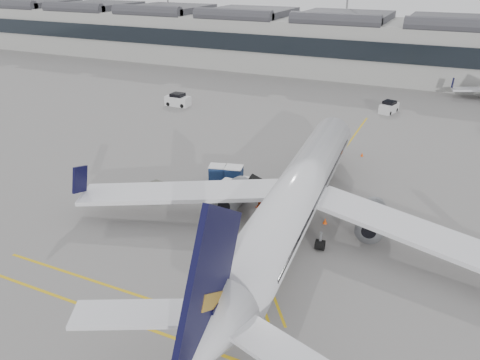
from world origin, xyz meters
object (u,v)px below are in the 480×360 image
at_px(pushback_tug, 157,189).
at_px(ramp_agent_a, 270,197).
at_px(airliner_main, 296,197).
at_px(belt_loader, 256,189).
at_px(baggage_cart_a, 234,175).
at_px(ramp_agent_b, 259,208).

bearing_deg(pushback_tug, ramp_agent_a, 20.31).
bearing_deg(airliner_main, belt_loader, 133.88).
bearing_deg(baggage_cart_a, belt_loader, -35.25).
bearing_deg(belt_loader, pushback_tug, -162.01).
distance_m(airliner_main, baggage_cart_a, 11.49).
bearing_deg(ramp_agent_b, belt_loader, -68.43).
bearing_deg(baggage_cart_a, pushback_tug, -150.16).
bearing_deg(ramp_agent_b, baggage_cart_a, -51.47).
bearing_deg(ramp_agent_a, belt_loader, 105.70).
xyz_separation_m(belt_loader, baggage_cart_a, (-3.10, 1.30, 0.50)).
xyz_separation_m(airliner_main, ramp_agent_a, (-3.72, 3.58, -2.42)).
distance_m(airliner_main, ramp_agent_a, 5.70).
distance_m(belt_loader, baggage_cart_a, 3.40).
relative_size(airliner_main, belt_loader, 8.58).
bearing_deg(airliner_main, ramp_agent_a, 132.01).
bearing_deg(baggage_cart_a, airliner_main, -48.91).
bearing_deg(airliner_main, pushback_tug, 171.84).
xyz_separation_m(baggage_cart_a, pushback_tug, (-6.12, -5.59, -0.49)).
height_order(airliner_main, baggage_cart_a, airliner_main).
distance_m(baggage_cart_a, ramp_agent_a, 6.17).
relative_size(airliner_main, baggage_cart_a, 19.53).
height_order(baggage_cart_a, pushback_tug, baggage_cart_a).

